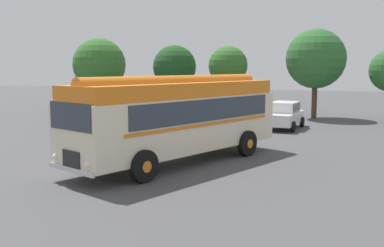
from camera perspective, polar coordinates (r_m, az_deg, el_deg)
The scene contains 11 objects.
ground_plane at distance 18.20m, azimuth -3.87°, elevation -4.92°, with size 120.00×120.00×0.00m, color #474749.
vintage_bus at distance 17.83m, azimuth -1.67°, elevation 1.01°, with size 5.98×10.28×3.49m.
car_near_left at distance 30.50m, azimuth -4.54°, elevation 1.57°, with size 2.39×4.40×1.66m.
car_mid_left at distance 29.49m, azimuth 0.78°, elevation 1.40°, with size 2.28×4.35×1.66m.
car_mid_right at distance 29.03m, azimuth 6.12°, elevation 1.27°, with size 2.06×4.25×1.66m.
car_far_right at distance 28.53m, azimuth 11.60°, elevation 1.06°, with size 2.24×4.33×1.66m.
box_van at distance 32.13m, azimuth -8.74°, elevation 2.72°, with size 2.69×5.91×2.50m.
tree_far_left at distance 40.21m, azimuth -11.65°, elevation 7.32°, with size 4.58×4.58×6.32m.
tree_left_of_centre at distance 37.83m, azimuth -2.23°, elevation 7.26°, with size 3.61×3.61×5.64m.
tree_centre at distance 35.71m, azimuth 4.62°, elevation 7.23°, with size 3.08×3.08×5.49m.
tree_right_of_centre at distance 34.70m, azimuth 15.64°, elevation 7.80°, with size 4.41×4.41×6.64m.
Camera 1 is at (7.22, -16.27, 3.80)m, focal length 42.00 mm.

